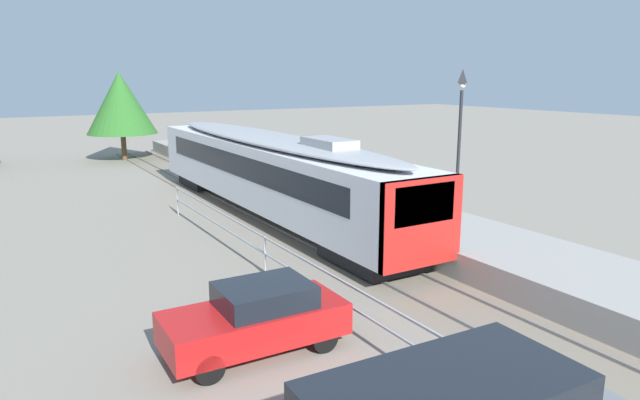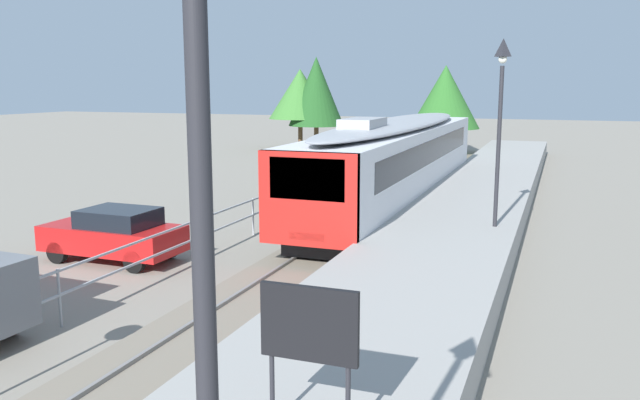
% 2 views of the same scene
% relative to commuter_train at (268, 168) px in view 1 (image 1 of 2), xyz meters
% --- Properties ---
extents(ground_plane, '(160.00, 160.00, 0.00)m').
position_rel_commuter_train_xyz_m(ground_plane, '(-3.00, -5.58, -2.15)').
color(ground_plane, gray).
extents(track_rails, '(3.20, 60.00, 0.14)m').
position_rel_commuter_train_xyz_m(track_rails, '(0.00, -5.58, -2.11)').
color(track_rails, slate).
rests_on(track_rails, ground).
extents(commuter_train, '(2.82, 20.25, 3.74)m').
position_rel_commuter_train_xyz_m(commuter_train, '(0.00, 0.00, 0.00)').
color(commuter_train, silver).
rests_on(commuter_train, track_rails).
extents(station_platform, '(3.90, 60.00, 0.90)m').
position_rel_commuter_train_xyz_m(station_platform, '(3.25, -5.58, -1.70)').
color(station_platform, '#999691').
rests_on(station_platform, ground).
extents(platform_lamp_mid_platform, '(0.34, 0.34, 5.35)m').
position_rel_commuter_train_xyz_m(platform_lamp_mid_platform, '(4.55, -6.60, 2.47)').
color(platform_lamp_mid_platform, '#232328').
rests_on(platform_lamp_mid_platform, station_platform).
extents(carpark_fence, '(0.06, 36.06, 1.25)m').
position_rel_commuter_train_xyz_m(carpark_fence, '(-3.30, -15.58, -1.24)').
color(carpark_fence, '#9EA0A5').
rests_on(carpark_fence, ground).
extents(parked_hatchback_red, '(4.03, 1.82, 1.53)m').
position_rel_commuter_train_xyz_m(parked_hatchback_red, '(-5.54, -10.92, -1.36)').
color(parked_hatchback_red, red).
rests_on(parked_hatchback_red, ground).
extents(tree_behind_station_far, '(4.91, 4.91, 6.35)m').
position_rel_commuter_train_xyz_m(tree_behind_station_far, '(-1.69, 20.79, 1.99)').
color(tree_behind_station_far, brown).
rests_on(tree_behind_station_far, ground).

